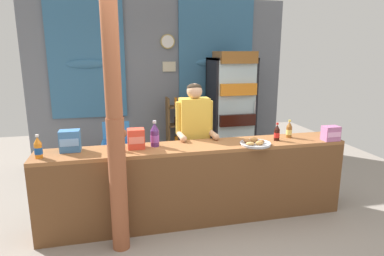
{
  "coord_description": "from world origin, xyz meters",
  "views": [
    {
      "loc": [
        -0.89,
        -3.08,
        1.95
      ],
      "look_at": [
        0.0,
        0.65,
        1.05
      ],
      "focal_mm": 30.88,
      "sensor_mm": 36.0,
      "label": 1
    }
  ],
  "objects_px": {
    "drink_fridge": "(231,101)",
    "plastic_lawn_chair": "(117,146)",
    "bottle_shelf_rack": "(180,127)",
    "snack_box_biscuit": "(70,141)",
    "soda_bottle_orange_soda": "(38,148)",
    "pastry_tray": "(255,143)",
    "stall_counter": "(199,178)",
    "soda_bottle_lime_soda": "(116,141)",
    "snack_box_crackers": "(136,139)",
    "soda_bottle_iced_tea": "(289,130)",
    "soda_bottle_cola": "(277,133)",
    "timber_post": "(115,124)",
    "snack_box_wafer": "(331,133)",
    "shopkeeper": "(195,130)",
    "soda_bottle_grape_soda": "(155,136)"
  },
  "relations": [
    {
      "from": "soda_bottle_iced_tea",
      "to": "snack_box_wafer",
      "type": "xyz_separation_m",
      "value": [
        0.41,
        -0.24,
        -0.01
      ]
    },
    {
      "from": "drink_fridge",
      "to": "plastic_lawn_chair",
      "type": "distance_m",
      "value": 2.17
    },
    {
      "from": "timber_post",
      "to": "snack_box_crackers",
      "type": "bearing_deg",
      "value": 64.01
    },
    {
      "from": "timber_post",
      "to": "shopkeeper",
      "type": "bearing_deg",
      "value": 40.72
    },
    {
      "from": "soda_bottle_grape_soda",
      "to": "soda_bottle_cola",
      "type": "height_order",
      "value": "soda_bottle_grape_soda"
    },
    {
      "from": "drink_fridge",
      "to": "soda_bottle_grape_soda",
      "type": "distance_m",
      "value": 2.58
    },
    {
      "from": "soda_bottle_iced_tea",
      "to": "snack_box_wafer",
      "type": "bearing_deg",
      "value": -30.38
    },
    {
      "from": "snack_box_wafer",
      "to": "pastry_tray",
      "type": "bearing_deg",
      "value": 178.34
    },
    {
      "from": "pastry_tray",
      "to": "plastic_lawn_chair",
      "type": "bearing_deg",
      "value": 130.63
    },
    {
      "from": "plastic_lawn_chair",
      "to": "soda_bottle_lime_soda",
      "type": "height_order",
      "value": "soda_bottle_lime_soda"
    },
    {
      "from": "soda_bottle_iced_tea",
      "to": "pastry_tray",
      "type": "height_order",
      "value": "soda_bottle_iced_tea"
    },
    {
      "from": "soda_bottle_lime_soda",
      "to": "snack_box_wafer",
      "type": "relative_size",
      "value": 1.22
    },
    {
      "from": "pastry_tray",
      "to": "snack_box_crackers",
      "type": "bearing_deg",
      "value": 172.29
    },
    {
      "from": "drink_fridge",
      "to": "soda_bottle_orange_soda",
      "type": "relative_size",
      "value": 8.09
    },
    {
      "from": "soda_bottle_lime_soda",
      "to": "snack_box_crackers",
      "type": "height_order",
      "value": "soda_bottle_lime_soda"
    },
    {
      "from": "soda_bottle_iced_tea",
      "to": "pastry_tray",
      "type": "bearing_deg",
      "value": -158.56
    },
    {
      "from": "soda_bottle_cola",
      "to": "snack_box_crackers",
      "type": "xyz_separation_m",
      "value": [
        -1.65,
        0.06,
        0.02
      ]
    },
    {
      "from": "plastic_lawn_chair",
      "to": "soda_bottle_grape_soda",
      "type": "bearing_deg",
      "value": -75.09
    },
    {
      "from": "soda_bottle_iced_tea",
      "to": "soda_bottle_cola",
      "type": "xyz_separation_m",
      "value": [
        -0.21,
        -0.09,
        -0.0
      ]
    },
    {
      "from": "soda_bottle_lime_soda",
      "to": "snack_box_crackers",
      "type": "xyz_separation_m",
      "value": [
        0.21,
        0.02,
        0.01
      ]
    },
    {
      "from": "shopkeeper",
      "to": "soda_bottle_grape_soda",
      "type": "distance_m",
      "value": 0.65
    },
    {
      "from": "snack_box_wafer",
      "to": "snack_box_biscuit",
      "type": "height_order",
      "value": "snack_box_biscuit"
    },
    {
      "from": "snack_box_wafer",
      "to": "shopkeeper",
      "type": "bearing_deg",
      "value": 158.49
    },
    {
      "from": "shopkeeper",
      "to": "soda_bottle_lime_soda",
      "type": "xyz_separation_m",
      "value": [
        -0.96,
        -0.41,
        0.03
      ]
    },
    {
      "from": "plastic_lawn_chair",
      "to": "soda_bottle_lime_soda",
      "type": "xyz_separation_m",
      "value": [
        -0.0,
        -1.62,
        0.51
      ]
    },
    {
      "from": "plastic_lawn_chair",
      "to": "pastry_tray",
      "type": "xyz_separation_m",
      "value": [
        1.53,
        -1.78,
        0.44
      ]
    },
    {
      "from": "soda_bottle_grape_soda",
      "to": "soda_bottle_lime_soda",
      "type": "bearing_deg",
      "value": -173.13
    },
    {
      "from": "drink_fridge",
      "to": "plastic_lawn_chair",
      "type": "relative_size",
      "value": 2.26
    },
    {
      "from": "stall_counter",
      "to": "soda_bottle_lime_soda",
      "type": "height_order",
      "value": "soda_bottle_lime_soda"
    },
    {
      "from": "timber_post",
      "to": "snack_box_biscuit",
      "type": "distance_m",
      "value": 0.73
    },
    {
      "from": "bottle_shelf_rack",
      "to": "soda_bottle_cola",
      "type": "xyz_separation_m",
      "value": [
        0.71,
        -2.36,
        0.41
      ]
    },
    {
      "from": "shopkeeper",
      "to": "soda_bottle_iced_tea",
      "type": "height_order",
      "value": "shopkeeper"
    },
    {
      "from": "stall_counter",
      "to": "soda_bottle_orange_soda",
      "type": "height_order",
      "value": "soda_bottle_orange_soda"
    },
    {
      "from": "shopkeeper",
      "to": "snack_box_crackers",
      "type": "height_order",
      "value": "shopkeeper"
    },
    {
      "from": "soda_bottle_lime_soda",
      "to": "snack_box_wafer",
      "type": "distance_m",
      "value": 2.49
    },
    {
      "from": "soda_bottle_cola",
      "to": "snack_box_biscuit",
      "type": "distance_m",
      "value": 2.34
    },
    {
      "from": "soda_bottle_orange_soda",
      "to": "pastry_tray",
      "type": "relative_size",
      "value": 0.68
    },
    {
      "from": "stall_counter",
      "to": "soda_bottle_cola",
      "type": "height_order",
      "value": "soda_bottle_cola"
    },
    {
      "from": "stall_counter",
      "to": "drink_fridge",
      "type": "relative_size",
      "value": 1.8
    },
    {
      "from": "soda_bottle_iced_tea",
      "to": "soda_bottle_lime_soda",
      "type": "relative_size",
      "value": 0.95
    },
    {
      "from": "soda_bottle_lime_soda",
      "to": "pastry_tray",
      "type": "height_order",
      "value": "soda_bottle_lime_soda"
    },
    {
      "from": "bottle_shelf_rack",
      "to": "snack_box_crackers",
      "type": "distance_m",
      "value": 2.52
    },
    {
      "from": "drink_fridge",
      "to": "soda_bottle_cola",
      "type": "xyz_separation_m",
      "value": [
        -0.19,
        -2.08,
        -0.07
      ]
    },
    {
      "from": "snack_box_crackers",
      "to": "soda_bottle_lime_soda",
      "type": "bearing_deg",
      "value": -175.12
    },
    {
      "from": "bottle_shelf_rack",
      "to": "snack_box_biscuit",
      "type": "xyz_separation_m",
      "value": [
        -1.63,
        -2.24,
        0.43
      ]
    },
    {
      "from": "plastic_lawn_chair",
      "to": "timber_post",
      "type": "bearing_deg",
      "value": -90.17
    },
    {
      "from": "shopkeeper",
      "to": "snack_box_biscuit",
      "type": "relative_size",
      "value": 6.85
    },
    {
      "from": "soda_bottle_iced_tea",
      "to": "soda_bottle_cola",
      "type": "distance_m",
      "value": 0.23
    },
    {
      "from": "soda_bottle_iced_tea",
      "to": "soda_bottle_lime_soda",
      "type": "bearing_deg",
      "value": -178.55
    },
    {
      "from": "soda_bottle_orange_soda",
      "to": "snack_box_wafer",
      "type": "height_order",
      "value": "soda_bottle_orange_soda"
    }
  ]
}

